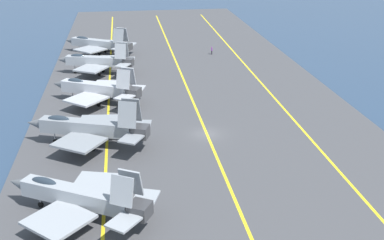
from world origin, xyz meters
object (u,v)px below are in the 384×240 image
at_px(parked_jet_second, 79,197).
at_px(crew_purple_vest, 212,50).
at_px(parked_jet_fifth, 97,61).
at_px(parked_jet_sixth, 99,44).
at_px(parked_jet_third, 89,127).
at_px(parked_jet_fourth, 97,89).

xyz_separation_m(parked_jet_second, crew_purple_vest, (60.97, -24.49, -1.35)).
relative_size(parked_jet_second, crew_purple_vest, 9.00).
relative_size(parked_jet_fifth, crew_purple_vest, 8.69).
relative_size(parked_jet_second, parked_jet_sixth, 0.95).
xyz_separation_m(parked_jet_second, parked_jet_third, (16.46, -0.15, 0.38)).
height_order(parked_jet_fourth, crew_purple_vest, parked_jet_fourth).
height_order(parked_jet_second, parked_jet_sixth, parked_jet_sixth).
height_order(parked_jet_second, parked_jet_fifth, parked_jet_fifth).
bearing_deg(parked_jet_sixth, parked_jet_fourth, -178.57).
distance_m(parked_jet_second, parked_jet_sixth, 65.14).
distance_m(parked_jet_third, parked_jet_sixth, 48.68).
bearing_deg(parked_jet_fifth, parked_jet_third, -179.54).
xyz_separation_m(parked_jet_fifth, parked_jet_sixth, (15.88, 0.17, -0.32)).
height_order(parked_jet_second, crew_purple_vest, parked_jet_second).
bearing_deg(parked_jet_second, crew_purple_vest, -21.89).
height_order(parked_jet_third, parked_jet_sixth, parked_jet_third).
distance_m(parked_jet_fourth, crew_purple_vest, 36.93).
bearing_deg(crew_purple_vest, parked_jet_second, 158.11).
bearing_deg(crew_purple_vest, parked_jet_fifth, 115.44).
relative_size(parked_jet_second, parked_jet_third, 0.94).
xyz_separation_m(parked_jet_third, parked_jet_fifth, (32.80, 0.26, -0.07)).
bearing_deg(parked_jet_fifth, parked_jet_second, -179.87).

